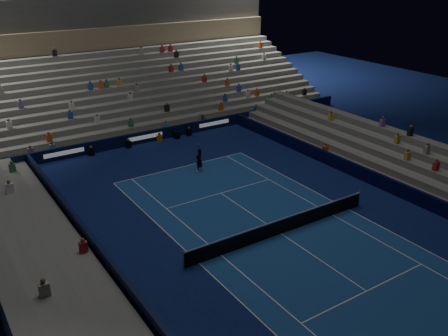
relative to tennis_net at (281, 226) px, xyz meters
The scene contains 11 objects.
ground 0.50m from the tennis_net, ahead, with size 90.00×90.00×0.00m, color #0C184C.
court_surface 0.50m from the tennis_net, ahead, with size 10.97×23.77×0.01m, color navy.
sponsor_barrier_far 18.50m from the tennis_net, 90.00° to the left, with size 44.00×0.25×1.00m, color black.
sponsor_barrier_east 9.70m from the tennis_net, ahead, with size 0.25×37.00×1.00m, color black.
sponsor_barrier_west 9.70m from the tennis_net, behind, with size 0.25×37.00×1.00m, color black.
grandstand_main 28.05m from the tennis_net, 90.00° to the left, with size 44.00×15.20×11.20m.
grandstand_east 13.17m from the tennis_net, ahead, with size 5.00×37.00×2.50m.
grandstand_west 13.17m from the tennis_net, behind, with size 5.00×37.00×2.50m.
tennis_net is the anchor object (origin of this frame).
tennis_player 10.50m from the tennis_net, 86.11° to the left, with size 0.66×0.43×1.80m, color black.
broadcast_camera 18.22m from the tennis_net, 81.07° to the left, with size 0.48×0.92×0.61m.
Camera 1 is at (-16.21, -18.76, 14.49)m, focal length 39.36 mm.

